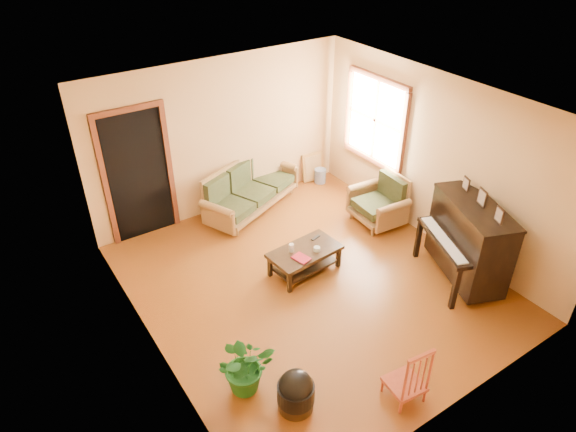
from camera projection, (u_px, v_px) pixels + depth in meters
floor at (310, 282)px, 7.25m from camera, size 5.00×5.00×0.00m
doorway at (138, 176)px, 7.75m from camera, size 1.08×0.16×2.05m
window at (375, 120)px, 8.38m from camera, size 0.12×1.36×1.46m
sofa at (252, 188)px, 8.70m from camera, size 2.07×1.49×0.82m
coffee_table at (305, 260)px, 7.38m from camera, size 1.07×0.64×0.37m
armchair at (378, 200)px, 8.34m from camera, size 0.86×0.90×0.84m
piano at (469, 242)px, 7.05m from camera, size 1.24×1.55×1.19m
footstool at (296, 395)px, 5.42m from camera, size 0.43×0.43×0.38m
red_chair at (407, 371)px, 5.42m from camera, size 0.42×0.45×0.80m
leaning_frame at (313, 167)px, 9.62m from camera, size 0.44×0.13×0.57m
ceramic_crock at (320, 176)px, 9.64m from camera, size 0.26×0.26×0.27m
potted_plant at (246, 365)px, 5.55m from camera, size 0.74×0.68×0.70m
book at (297, 261)px, 7.04m from camera, size 0.23×0.28×0.02m
candle at (291, 248)px, 7.22m from camera, size 0.09×0.09×0.12m
glass_jar at (317, 249)px, 7.24m from camera, size 0.12×0.12×0.06m
remote at (316, 238)px, 7.52m from camera, size 0.17×0.08×0.02m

